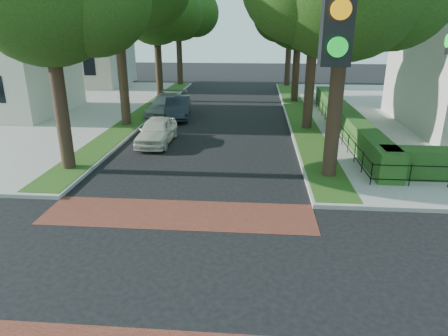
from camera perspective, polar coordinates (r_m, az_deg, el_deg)
The scene contains 14 objects.
ground at distance 10.72m, azimuth -9.79°, elevation -14.14°, with size 120.00×120.00×0.00m, color black.
crosswalk_far at distance 13.42m, azimuth -6.49°, elevation -6.58°, with size 9.00×2.20×0.01m, color maroon.
grass_strip_ne at distance 28.43m, azimuth 10.59°, elevation 7.68°, with size 1.60×29.80×0.02m, color #224313.
grass_strip_nw at distance 29.35m, azimuth -11.08°, elevation 8.02°, with size 1.60×29.80×0.02m, color #224313.
tree_right_far at distance 32.97m, azimuth 10.86°, elevation 21.09°, with size 7.25×6.23×9.74m.
tree_right_back at distance 41.95m, azimuth 9.63°, elevation 21.29°, with size 7.50×6.45×10.20m.
tree_left_far at distance 33.76m, azimuth -9.47°, elevation 21.49°, with size 7.00×6.02×9.86m.
tree_left_back at distance 42.58m, azimuth -6.41°, elevation 21.59°, with size 7.75×6.66×10.44m.
hedge_main_road at distance 24.70m, azimuth 16.91°, elevation 6.77°, with size 1.00×18.00×1.20m, color #1B4618.
fence_main_road at distance 24.58m, azimuth 15.04°, elevation 6.53°, with size 0.06×18.00×0.90m, color black, non-canonical shape.
house_left_far at distance 44.39m, azimuth -20.15°, elevation 17.44°, with size 10.00×9.00×10.14m.
parked_car_front at distance 21.34m, azimuth -9.58°, elevation 5.24°, with size 1.63×4.05×1.38m, color silver.
parked_car_middle at distance 27.31m, azimuth -6.60°, elevation 8.60°, with size 1.52×4.36×1.44m, color #222A33.
parked_car_rear at distance 27.79m, azimuth -8.12°, elevation 8.81°, with size 2.13×5.24×1.52m, color gray.
Camera 1 is at (2.48, -8.59, 5.92)m, focal length 32.00 mm.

